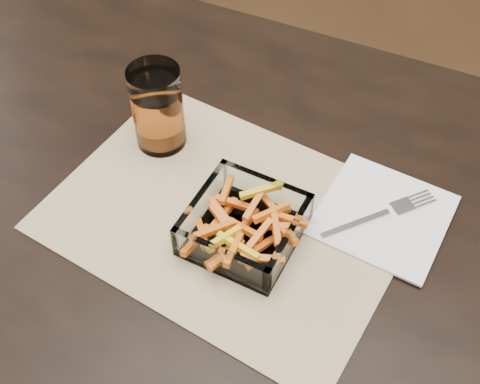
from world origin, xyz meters
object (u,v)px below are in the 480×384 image
at_px(dining_table, 295,291).
at_px(fork, 382,214).
at_px(glass_bowl, 244,227).
at_px(tumbler, 158,110).

xyz_separation_m(dining_table, fork, (0.08, 0.10, 0.10)).
distance_m(glass_bowl, tumbler, 0.21).
bearing_deg(dining_table, tumbler, 158.73).
bearing_deg(fork, dining_table, -85.48).
distance_m(dining_table, tumbler, 0.32).
bearing_deg(dining_table, glass_bowl, -175.65).
bearing_deg(tumbler, glass_bowl, -30.26).
xyz_separation_m(glass_bowl, tumbler, (-0.18, 0.11, 0.04)).
relative_size(dining_table, tumbler, 12.55).
distance_m(dining_table, fork, 0.16).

